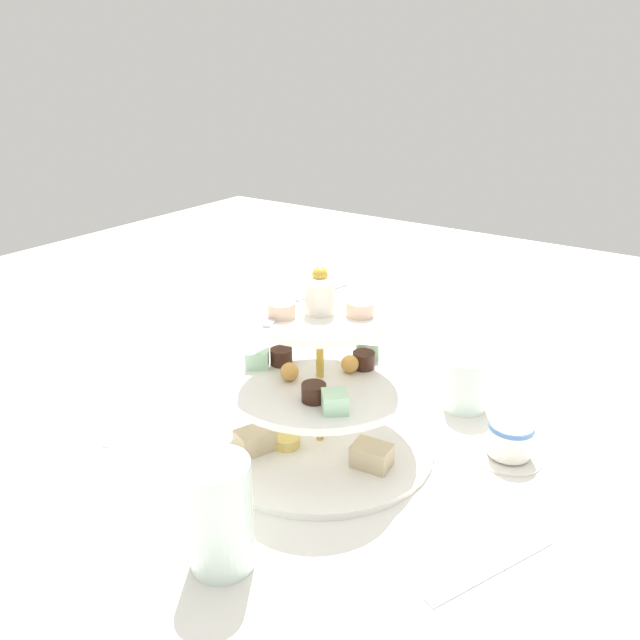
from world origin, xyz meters
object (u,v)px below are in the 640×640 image
Objects in this scene: tiered_serving_stand at (320,393)px; butter_knife_left at (132,414)px; butter_knife_right at (492,569)px; water_glass_mid_back at (338,345)px; teacup_with_saucer at (510,441)px; water_glass_short_left at (465,383)px; water_glass_tall_right at (220,514)px.

tiered_serving_stand is 1.81× the size of butter_knife_left.
tiered_serving_stand reaches higher than butter_knife_left.
water_glass_mid_back is at bearing 77.29° from butter_knife_right.
butter_knife_right is (0.09, 0.28, -0.08)m from tiered_serving_stand.
teacup_with_saucer is at bearing 118.30° from tiered_serving_stand.
tiered_serving_stand is at bearing 96.78° from butter_knife_right.
water_glass_mid_back is at bearing -86.63° from water_glass_short_left.
water_glass_tall_right is at bearing 146.36° from butter_knife_right.
butter_knife_left is (0.09, -0.27, -0.08)m from tiered_serving_stand.
water_glass_short_left is 0.91× the size of teacup_with_saucer.
butter_knife_left is at bearing -52.81° from water_glass_short_left.
water_glass_tall_right is 0.29m from butter_knife_right.
butter_knife_left is 0.34m from water_glass_mid_back.
water_glass_short_left is 0.48× the size of butter_knife_left.
butter_knife_left is at bearing -114.35° from water_glass_tall_right.
tiered_serving_stand is 0.22m from water_glass_mid_back.
teacup_with_saucer is at bearing 48.73° from water_glass_short_left.
tiered_serving_stand is 3.43× the size of teacup_with_saucer.
tiered_serving_stand is 1.81× the size of butter_knife_right.
water_glass_short_left is 0.33m from butter_knife_right.
butter_knife_left is 1.00× the size of butter_knife_right.
butter_knife_right is (0.21, 0.05, -0.02)m from teacup_with_saucer.
water_glass_mid_back is (-0.07, -0.32, 0.03)m from teacup_with_saucer.
tiered_serving_stand is 2.48× the size of water_glass_tall_right.
teacup_with_saucer is at bearing 39.06° from butter_knife_right.
tiered_serving_stand is 2.97× the size of water_glass_mid_back.
water_glass_tall_right is 0.45m from water_glass_mid_back.
teacup_with_saucer is at bearing 76.88° from water_glass_mid_back.
water_glass_short_left is at bearing 51.91° from butter_knife_right.
water_glass_tall_right is at bearing 9.37° from tiered_serving_stand.
butter_knife_left is 0.55m from butter_knife_right.
teacup_with_saucer is 0.54m from butter_knife_left.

